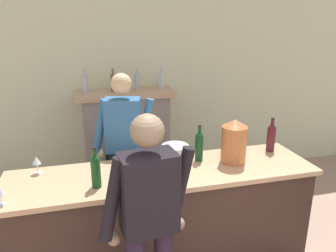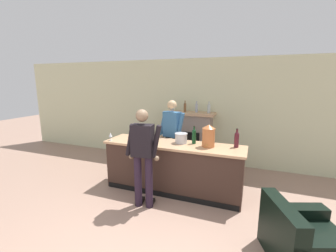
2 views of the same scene
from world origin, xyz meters
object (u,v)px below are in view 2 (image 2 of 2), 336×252
(potted_plant_corner, at_px, (121,152))
(wine_bottle_cabernet_heavy, at_px, (143,135))
(armchair_black, at_px, (301,243))
(wine_glass_mid_counter, at_px, (111,135))
(fireplace_stone, at_px, (190,137))
(person_bartender, at_px, (172,135))
(wine_bottle_rose_blush, at_px, (237,139))
(wine_bottle_port_short, at_px, (194,136))
(ice_bucket_steel, at_px, (181,138))
(person_customer, at_px, (143,154))
(copper_dispenser, at_px, (208,136))
(wine_glass_front_left, at_px, (131,131))

(potted_plant_corner, distance_m, wine_bottle_cabernet_heavy, 2.14)
(armchair_black, bearing_deg, wine_glass_mid_counter, 164.29)
(fireplace_stone, distance_m, wine_bottle_cabernet_heavy, 1.88)
(wine_bottle_cabernet_heavy, xyz_separation_m, wine_glass_mid_counter, (-0.68, -0.10, -0.03))
(armchair_black, relative_size, person_bartender, 0.62)
(wine_bottle_rose_blush, distance_m, wine_glass_mid_counter, 2.47)
(wine_bottle_cabernet_heavy, xyz_separation_m, wine_bottle_port_short, (0.96, 0.28, 0.01))
(ice_bucket_steel, distance_m, wine_glass_mid_counter, 1.44)
(person_customer, xyz_separation_m, ice_bucket_steel, (0.41, 0.82, 0.13))
(person_customer, height_order, wine_glass_mid_counter, person_customer)
(copper_dispenser, distance_m, wine_bottle_port_short, 0.32)
(copper_dispenser, relative_size, wine_glass_mid_counter, 2.46)
(armchair_black, bearing_deg, ice_bucket_steel, 146.66)
(fireplace_stone, relative_size, wine_glass_front_left, 10.53)
(potted_plant_corner, relative_size, copper_dispenser, 1.59)
(wine_bottle_rose_blush, xyz_separation_m, wine_glass_front_left, (-2.23, 0.05, -0.04))
(wine_bottle_cabernet_heavy, height_order, wine_bottle_port_short, wine_bottle_port_short)
(person_bartender, relative_size, wine_bottle_cabernet_heavy, 5.25)
(wine_glass_mid_counter, height_order, wine_glass_front_left, wine_glass_mid_counter)
(armchair_black, bearing_deg, wine_glass_front_left, 155.79)
(wine_bottle_cabernet_heavy, bearing_deg, copper_dispenser, 7.73)
(fireplace_stone, height_order, armchair_black, fireplace_stone)
(fireplace_stone, xyz_separation_m, potted_plant_corner, (-1.87, -0.42, -0.49))
(potted_plant_corner, height_order, ice_bucket_steel, ice_bucket_steel)
(fireplace_stone, relative_size, copper_dispenser, 4.06)
(copper_dispenser, height_order, wine_glass_front_left, copper_dispenser)
(armchair_black, distance_m, wine_bottle_port_short, 2.31)
(ice_bucket_steel, relative_size, wine_bottle_cabernet_heavy, 0.74)
(armchair_black, bearing_deg, wine_bottle_cabernet_heavy, 158.68)
(fireplace_stone, relative_size, potted_plant_corner, 2.55)
(wine_glass_front_left, bearing_deg, potted_plant_corner, 133.07)
(fireplace_stone, xyz_separation_m, person_bartender, (-0.16, -0.97, 0.27))
(person_bartender, distance_m, ice_bucket_steel, 0.69)
(armchair_black, distance_m, copper_dispenser, 2.06)
(wine_glass_mid_counter, bearing_deg, person_customer, -26.12)
(person_customer, height_order, person_bartender, person_bartender)
(armchair_black, distance_m, wine_bottle_rose_blush, 1.85)
(wine_bottle_rose_blush, xyz_separation_m, wine_bottle_cabernet_heavy, (-1.75, -0.32, -0.01))
(wine_glass_front_left, bearing_deg, person_bartender, 27.66)
(potted_plant_corner, height_order, wine_bottle_cabernet_heavy, wine_bottle_cabernet_heavy)
(fireplace_stone, bearing_deg, person_customer, -94.20)
(potted_plant_corner, xyz_separation_m, wine_glass_mid_counter, (0.71, -1.45, 0.88))
(copper_dispenser, height_order, ice_bucket_steel, copper_dispenser)
(person_bartender, bearing_deg, fireplace_stone, 80.94)
(potted_plant_corner, xyz_separation_m, wine_bottle_rose_blush, (3.14, -1.02, 0.92))
(person_bartender, height_order, wine_glass_mid_counter, person_bartender)
(fireplace_stone, xyz_separation_m, copper_dispenser, (0.79, -1.60, 0.49))
(armchair_black, relative_size, wine_bottle_cabernet_heavy, 3.25)
(fireplace_stone, height_order, person_customer, person_customer)
(fireplace_stone, bearing_deg, wine_bottle_cabernet_heavy, -105.08)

